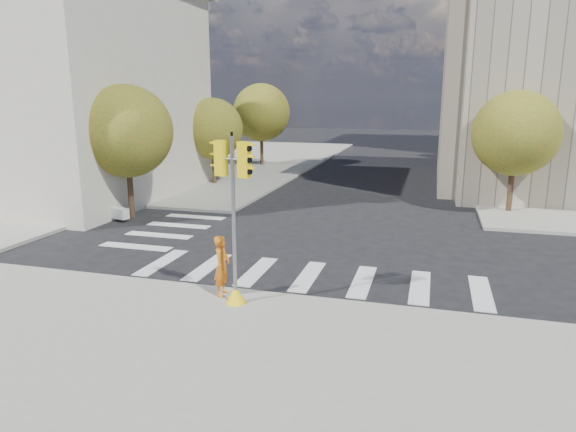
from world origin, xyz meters
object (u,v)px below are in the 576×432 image
Objects in this scene: traffic_signal at (234,233)px; planter_wall at (86,207)px; photographer at (222,266)px; lamp_near at (516,119)px; lamp_far at (491,112)px.

traffic_signal is 0.79× the size of planter_wall.
traffic_signal is at bearing -131.26° from photographer.
lamp_near reaches higher than traffic_signal.
photographer is at bearing 156.14° from traffic_signal.
photographer is (-10.04, -18.60, -3.54)m from lamp_near.
photographer reaches higher than planter_wall.
lamp_near is 1.35× the size of planter_wall.
lamp_near reaches higher than photographer.
lamp_far reaches higher than planter_wall.
photographer is 13.83m from planter_wall.
lamp_far is at bearing 88.81° from traffic_signal.
lamp_far is 1.35× the size of planter_wall.
planter_wall is at bearing -130.96° from lamp_far.
lamp_far is 1.70× the size of traffic_signal.
lamp_far reaches higher than traffic_signal.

